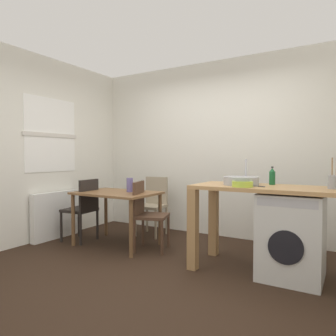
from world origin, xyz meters
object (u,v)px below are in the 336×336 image
chair_spare_by_wall (153,202)px  utensil_crock (334,182)px  chair_person_seat (83,206)px  vase (130,185)px  mixing_bowl (242,184)px  chair_opposite (146,212)px  bottle_tall_green (272,176)px  washing_machine (291,236)px  dining_table (117,199)px

chair_spare_by_wall → utensil_crock: 2.70m
chair_person_seat → vase: 0.79m
utensil_crock → mixing_bowl: bearing=-162.9°
chair_spare_by_wall → utensil_crock: (2.55, -0.73, 0.48)m
vase → chair_opposite: bearing=-12.5°
bottle_tall_green → washing_machine: bearing=-41.5°
dining_table → vase: size_ratio=5.67×
chair_opposite → bottle_tall_green: bearing=78.9°
washing_machine → vase: bearing=177.2°
bottle_tall_green → vase: bearing=-176.7°
bottle_tall_green → utensil_crock: bearing=-14.8°
chair_person_seat → chair_spare_by_wall: bearing=-40.7°
chair_person_seat → vase: (0.70, 0.19, 0.33)m
utensil_crock → vase: size_ratio=1.54×
mixing_bowl → vase: size_ratio=1.09×
mixing_bowl → dining_table: bearing=173.7°
washing_machine → mixing_bowl: 0.71m
chair_opposite → chair_spare_by_wall: size_ratio=1.00×
vase → chair_spare_by_wall: bearing=94.7°
utensil_crock → chair_opposite: bearing=-179.4°
washing_machine → bottle_tall_green: 0.66m
mixing_bowl → chair_opposite: bearing=170.4°
chair_opposite → washing_machine: size_ratio=1.05×
mixing_bowl → utensil_crock: 0.85m
dining_table → chair_spare_by_wall: chair_spare_by_wall is taller
mixing_bowl → vase: (-1.68, 0.30, -0.12)m
chair_person_seat → washing_machine: chair_person_seat is taller
washing_machine → chair_opposite: bearing=179.0°
chair_spare_by_wall → chair_person_seat: bearing=49.2°
bottle_tall_green → chair_spare_by_wall: bearing=163.8°
bottle_tall_green → vase: bottle_tall_green is taller
washing_machine → utensil_crock: size_ratio=2.87×
washing_machine → utensil_crock: 0.67m
chair_person_seat → vase: bearing=-78.7°
dining_table → chair_person_seat: chair_person_seat is taller
chair_opposite → washing_machine: 1.80m
dining_table → chair_person_seat: size_ratio=1.22×
chair_person_seat → vase: vase is taller
chair_person_seat → utensil_crock: size_ratio=3.00×
bottle_tall_green → mixing_bowl: bottle_tall_green is taller
chair_person_seat → chair_opposite: bearing=-87.6°
mixing_bowl → washing_machine: bearing=23.9°
chair_opposite → mixing_bowl: mixing_bowl is taller
chair_person_seat → dining_table: bearing=-84.5°
washing_machine → vase: (-2.13, 0.10, 0.41)m
chair_person_seat → chair_spare_by_wall: 1.08m
chair_person_seat → mixing_bowl: (2.38, -0.11, 0.44)m
washing_machine → vase: size_ratio=4.43×
dining_table → vase: bearing=33.7°
chair_spare_by_wall → vase: 0.75m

